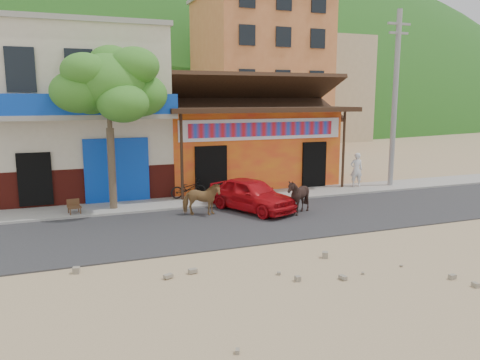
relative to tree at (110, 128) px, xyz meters
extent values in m
plane|color=#9E825B|center=(4.60, -5.80, -3.12)|extent=(120.00, 120.00, 0.00)
cube|color=#28282B|center=(4.60, -3.30, -3.10)|extent=(60.00, 5.00, 0.04)
cube|color=gray|center=(4.60, 0.20, -3.06)|extent=(60.00, 2.00, 0.12)
cube|color=orange|center=(6.60, 4.20, -1.32)|extent=(8.00, 6.00, 3.60)
cube|color=beige|center=(-0.90, 4.20, 0.38)|extent=(7.00, 6.00, 7.00)
cube|color=#CC723F|center=(13.60, 18.20, 2.88)|extent=(9.00, 9.00, 12.00)
cube|color=tan|center=(22.60, 24.20, 1.88)|extent=(8.00, 8.00, 10.00)
ellipsoid|color=#194C14|center=(4.60, 64.20, 8.88)|extent=(100.00, 40.00, 24.00)
cylinder|color=gray|center=(12.80, 0.20, 1.00)|extent=(0.24, 0.24, 8.00)
imported|color=olive|center=(2.87, -1.91, -2.50)|extent=(1.51, 1.06, 1.17)
imported|color=black|center=(6.18, -3.02, -2.42)|extent=(1.30, 1.18, 1.31)
imported|color=red|center=(4.81, -1.89, -2.46)|extent=(2.82, 3.91, 1.24)
imported|color=black|center=(3.10, 0.79, -2.61)|extent=(1.51, 0.57, 0.78)
imported|color=silver|center=(11.05, 0.47, -2.21)|extent=(0.66, 0.53, 1.59)
camera|label=1|loc=(-1.63, -17.69, 1.09)|focal=35.00mm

